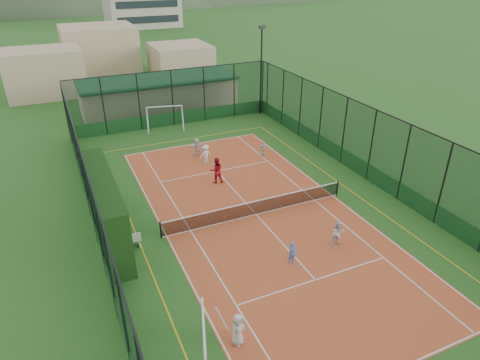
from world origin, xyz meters
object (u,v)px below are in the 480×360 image
object	(u,v)px
child_near_left	(238,329)
child_far_right	(263,148)
child_near_mid	(292,253)
futsal_goal_near	(205,345)
child_near_right	(338,233)
futsal_goal_far	(165,118)
white_bench	(124,241)
child_far_left	(206,154)
coach	(216,170)
child_far_back	(197,147)
clubhouse	(159,94)
floodlight_ne	(261,71)

from	to	relation	value
child_near_left	child_far_right	distance (m)	18.23
child_near_mid	child_near_left	bearing A→B (deg)	-148.21
futsal_goal_near	child_near_right	world-z (taller)	futsal_goal_near
futsal_goal_far	child_near_right	xyz separation A→B (m)	(3.57, -20.86, -0.27)
white_bench	child_far_right	bearing A→B (deg)	37.95
futsal_goal_near	child_far_left	size ratio (longest dim) A/B	2.08
white_bench	coach	world-z (taller)	coach
futsal_goal_far	child_near_mid	world-z (taller)	futsal_goal_far
white_bench	child_near_mid	world-z (taller)	child_near_mid
child_far_right	child_far_back	size ratio (longest dim) A/B	0.87
child_near_left	child_near_mid	world-z (taller)	child_near_left
clubhouse	child_far_back	bearing A→B (deg)	-91.69
child_far_left	child_near_left	bearing A→B (deg)	64.16
clubhouse	white_bench	world-z (taller)	clubhouse
child_far_left	coach	xyz separation A→B (m)	(-0.43, -3.26, 0.20)
child_near_right	child_far_left	world-z (taller)	child_near_right
futsal_goal_near	futsal_goal_far	distance (m)	25.60
child_far_left	child_far_back	size ratio (longest dim) A/B	1.01
floodlight_ne	coach	bearing A→B (deg)	-128.06
child_near_right	child_far_left	bearing A→B (deg)	101.92
clubhouse	floodlight_ne	bearing A→B (deg)	-32.12
clubhouse	coach	size ratio (longest dim) A/B	8.34
child_near_left	floodlight_ne	bearing A→B (deg)	36.47
futsal_goal_near	child_near_right	size ratio (longest dim) A/B	1.99
child_near_right	child_far_right	bearing A→B (deg)	81.44
futsal_goal_near	child_far_back	world-z (taller)	futsal_goal_near
child_near_mid	child_near_right	size ratio (longest dim) A/B	0.82
white_bench	child_near_right	bearing A→B (deg)	-17.12
white_bench	child_near_right	distance (m)	11.26
floodlight_ne	futsal_goal_near	bearing A→B (deg)	-120.69
futsal_goal_near	floodlight_ne	bearing A→B (deg)	-13.12
floodlight_ne	clubhouse	size ratio (longest dim) A/B	0.54
child_near_right	coach	xyz separation A→B (m)	(-3.21, 9.32, 0.17)
white_bench	child_far_right	xyz separation A→B (m)	(12.06, 7.63, 0.13)
futsal_goal_far	child_far_left	distance (m)	8.33
child_far_left	child_near_right	bearing A→B (deg)	92.63
futsal_goal_near	child_near_mid	distance (m)	7.14
floodlight_ne	futsal_goal_far	world-z (taller)	floodlight_ne
floodlight_ne	futsal_goal_near	size ratio (longest dim) A/B	2.78
futsal_goal_near	child_far_right	distance (m)	19.35
white_bench	coach	distance (m)	8.73
child_far_back	coach	xyz separation A→B (m)	(-0.27, -4.80, 0.20)
futsal_goal_near	futsal_goal_far	world-z (taller)	futsal_goal_far
floodlight_ne	coach	size ratio (longest dim) A/B	4.53
white_bench	futsal_goal_near	world-z (taller)	futsal_goal_near
coach	child_far_left	bearing A→B (deg)	-86.37
white_bench	child_far_left	xyz separation A→B (m)	(7.59, 8.23, 0.23)
futsal_goal_far	child_near_mid	xyz separation A→B (m)	(0.58, -21.17, -0.40)
child_near_mid	floodlight_ne	bearing A→B (deg)	61.26
child_far_left	child_far_right	world-z (taller)	child_far_left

